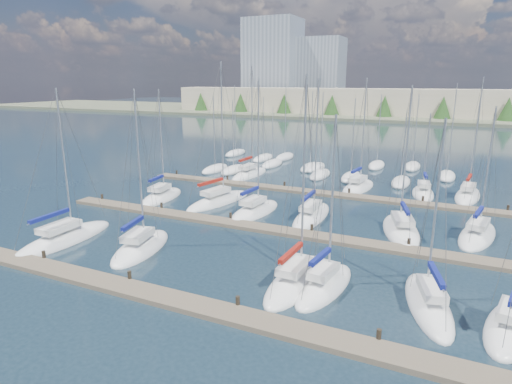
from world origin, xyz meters
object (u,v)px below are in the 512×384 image
at_px(sailboat_m, 477,235).
at_px(sailboat_j, 255,211).
at_px(sailboat_e, 325,286).
at_px(sailboat_r, 468,196).
at_px(sailboat_i, 219,201).
at_px(sailboat_b, 65,239).
at_px(sailboat_l, 401,230).
at_px(sailboat_k, 312,216).
at_px(sailboat_g, 510,328).
at_px(sailboat_d, 297,280).
at_px(sailboat_c, 141,247).
at_px(sailboat_f, 428,304).
at_px(sailboat_p, 358,187).
at_px(sailboat_q, 423,193).
at_px(sailboat_n, 250,174).
at_px(sailboat_h, 162,197).

relative_size(sailboat_m, sailboat_j, 0.85).
relative_size(sailboat_e, sailboat_r, 0.84).
height_order(sailboat_e, sailboat_r, sailboat_r).
bearing_deg(sailboat_i, sailboat_j, -7.28).
bearing_deg(sailboat_b, sailboat_e, 1.76).
bearing_deg(sailboat_l, sailboat_k, 161.44).
bearing_deg(sailboat_i, sailboat_e, -30.66).
distance_m(sailboat_g, sailboat_d, 12.21).
distance_m(sailboat_d, sailboat_b, 20.10).
xyz_separation_m(sailboat_g, sailboat_j, (-21.20, 13.26, -0.01)).
bearing_deg(sailboat_c, sailboat_f, -12.00).
xyz_separation_m(sailboat_g, sailboat_p, (-13.85, 27.51, -0.00)).
bearing_deg(sailboat_k, sailboat_b, -140.17).
relative_size(sailboat_e, sailboat_j, 0.85).
xyz_separation_m(sailboat_f, sailboat_r, (2.41, 27.93, 0.01)).
bearing_deg(sailboat_f, sailboat_m, 62.80).
relative_size(sailboat_q, sailboat_b, 0.77).
bearing_deg(sailboat_m, sailboat_c, -138.38).
bearing_deg(sailboat_e, sailboat_c, -173.80).
bearing_deg(sailboat_r, sailboat_l, -103.31).
relative_size(sailboat_d, sailboat_k, 1.02).
xyz_separation_m(sailboat_g, sailboat_m, (-1.12, 14.96, -0.01)).
height_order(sailboat_p, sailboat_b, sailboat_p).
bearing_deg(sailboat_q, sailboat_m, -75.24).
bearing_deg(sailboat_b, sailboat_d, 2.06).
height_order(sailboat_e, sailboat_b, sailboat_b).
height_order(sailboat_f, sailboat_k, sailboat_k).
xyz_separation_m(sailboat_g, sailboat_d, (-12.20, 0.55, -0.00)).
relative_size(sailboat_k, sailboat_j, 1.00).
relative_size(sailboat_i, sailboat_n, 1.00).
height_order(sailboat_g, sailboat_m, sailboat_m).
relative_size(sailboat_d, sailboat_r, 1.00).
bearing_deg(sailboat_h, sailboat_p, 27.59).
relative_size(sailboat_q, sailboat_c, 0.77).
height_order(sailboat_p, sailboat_k, sailboat_p).
height_order(sailboat_l, sailboat_j, sailboat_j).
bearing_deg(sailboat_k, sailboat_m, 2.54).
bearing_deg(sailboat_c, sailboat_d, -13.22).
distance_m(sailboat_r, sailboat_b, 42.28).
bearing_deg(sailboat_e, sailboat_d, -173.82).
bearing_deg(sailboat_j, sailboat_h, -177.59).
distance_m(sailboat_h, sailboat_n, 15.40).
bearing_deg(sailboat_i, sailboat_d, -34.21).
relative_size(sailboat_g, sailboat_e, 0.99).
bearing_deg(sailboat_p, sailboat_n, -177.15).
bearing_deg(sailboat_q, sailboat_n, 170.28).
bearing_deg(sailboat_n, sailboat_m, -23.11).
height_order(sailboat_i, sailboat_e, sailboat_i).
relative_size(sailboat_h, sailboat_r, 0.91).
xyz_separation_m(sailboat_g, sailboat_l, (-7.17, 13.56, -0.01)).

